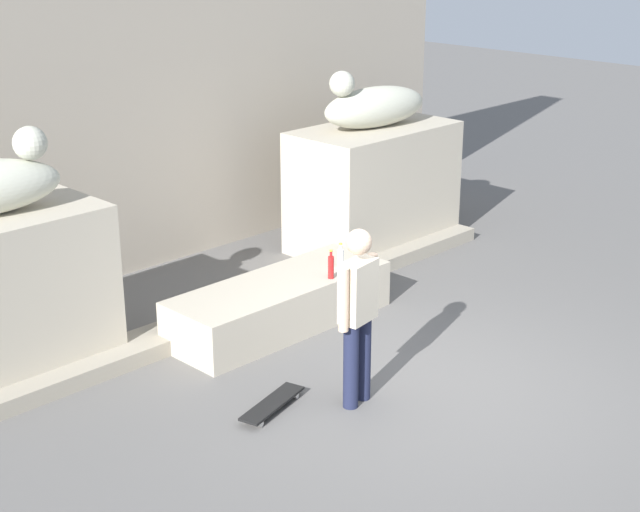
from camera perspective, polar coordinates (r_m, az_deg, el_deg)
ground_plane at (r=9.20m, az=6.39°, el=-7.79°), size 40.00×40.00×0.00m
facade_wall at (r=11.86m, az=-12.06°, el=12.10°), size 10.90×0.60×5.48m
pedestal_right at (r=12.75m, az=3.19°, el=4.13°), size 2.22×1.21×1.61m
statue_reclining_right at (r=12.47m, az=3.16°, el=8.92°), size 1.66×0.76×0.78m
ledge_block at (r=10.34m, az=-2.39°, el=-2.85°), size 2.58×0.89×0.52m
skater at (r=8.50m, az=2.27°, el=-3.20°), size 0.53×0.25×1.67m
skateboard at (r=8.75m, az=-2.85°, el=-8.75°), size 0.82×0.40×0.08m
bottle_red at (r=10.27m, az=0.65°, el=-0.63°), size 0.06×0.06×0.32m
bottle_clear at (r=10.60m, az=1.22°, el=-0.09°), size 0.07×0.07×0.28m
stair_step at (r=10.75m, az=-4.14°, el=-3.02°), size 7.68×0.50×0.17m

